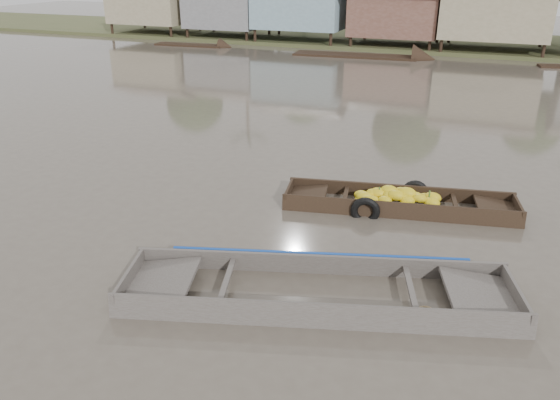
% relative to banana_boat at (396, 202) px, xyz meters
% --- Properties ---
extents(ground, '(120.00, 120.00, 0.00)m').
position_rel_banana_boat_xyz_m(ground, '(-1.36, -2.85, -0.15)').
color(ground, '#534A3F').
rests_on(ground, ground).
extents(riverbank, '(120.00, 12.47, 10.22)m').
position_rel_banana_boat_xyz_m(riverbank, '(1.67, 29.02, 2.92)').
color(riverbank, '#384723').
rests_on(riverbank, ground).
extents(banana_boat, '(5.68, 2.37, 0.76)m').
position_rel_banana_boat_xyz_m(banana_boat, '(0.00, 0.00, 0.00)').
color(banana_boat, black).
rests_on(banana_boat, ground).
extents(viewer_boat, '(7.17, 3.76, 0.56)m').
position_rel_banana_boat_xyz_m(viewer_boat, '(-0.54, -4.37, -0.11)').
color(viewer_boat, '#413B37').
rests_on(viewer_boat, ground).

